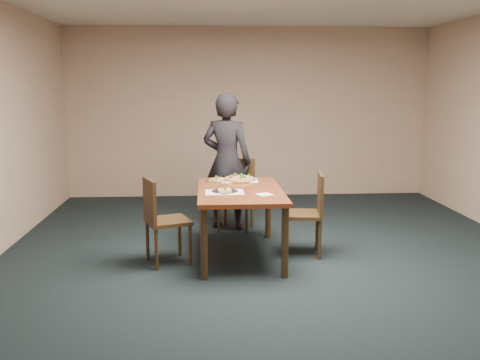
{
  "coord_description": "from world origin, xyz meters",
  "views": [
    {
      "loc": [
        -0.72,
        -4.94,
        1.85
      ],
      "look_at": [
        -0.35,
        0.68,
        0.85
      ],
      "focal_mm": 40.0,
      "sensor_mm": 36.0,
      "label": 1
    }
  ],
  "objects": [
    {
      "name": "placemat_main",
      "position": [
        -0.32,
        1.21,
        0.75
      ],
      "size": [
        0.42,
        0.32,
        0.0
      ],
      "primitive_type": "cube",
      "color": "white",
      "rests_on": "dining_table"
    },
    {
      "name": "napkin",
      "position": [
        -0.12,
        0.37,
        0.75
      ],
      "size": [
        0.18,
        0.18,
        0.01
      ],
      "primitive_type": "cube",
      "rotation": [
        0.0,
        0.0,
        0.42
      ],
      "color": "white",
      "rests_on": "dining_table"
    },
    {
      "name": "placemat_near",
      "position": [
        -0.53,
        0.53,
        0.75
      ],
      "size": [
        0.4,
        0.3,
        0.0
      ],
      "primitive_type": "cube",
      "color": "white",
      "rests_on": "dining_table"
    },
    {
      "name": "slice_plate_far",
      "position": [
        -0.59,
        1.21,
        0.76
      ],
      "size": [
        0.28,
        0.28,
        0.06
      ],
      "color": "silver",
      "rests_on": "dining_table"
    },
    {
      "name": "ground",
      "position": [
        0.0,
        0.0,
        0.0
      ],
      "size": [
        8.0,
        8.0,
        0.0
      ],
      "primitive_type": "plane",
      "color": "black",
      "rests_on": "ground"
    },
    {
      "name": "chair_left",
      "position": [
        -1.19,
        0.49,
        0.52
      ],
      "size": [
        0.54,
        0.54,
        0.91
      ],
      "rotation": [
        0.0,
        0.0,
        1.92
      ],
      "color": "black",
      "rests_on": "ground"
    },
    {
      "name": "chair_right",
      "position": [
        0.41,
        0.71,
        0.52
      ],
      "size": [
        0.47,
        0.47,
        0.91
      ],
      "rotation": [
        0.0,
        0.0,
        -1.7
      ],
      "color": "black",
      "rests_on": "ground"
    },
    {
      "name": "dining_table",
      "position": [
        -0.35,
        0.68,
        0.66
      ],
      "size": [
        0.9,
        1.5,
        0.75
      ],
      "color": "#5E2712",
      "rests_on": "ground"
    },
    {
      "name": "room_shell",
      "position": [
        0.0,
        0.0,
        1.74
      ],
      "size": [
        8.0,
        8.0,
        8.0
      ],
      "color": "tan",
      "rests_on": "ground"
    },
    {
      "name": "slice_plate_near",
      "position": [
        -0.53,
        0.53,
        0.76
      ],
      "size": [
        0.28,
        0.28,
        0.06
      ],
      "color": "silver",
      "rests_on": "dining_table"
    },
    {
      "name": "chair_far",
      "position": [
        -0.32,
        1.85,
        0.52
      ],
      "size": [
        0.52,
        0.52,
        0.91
      ],
      "rotation": [
        0.0,
        0.0,
        -0.28
      ],
      "color": "black",
      "rests_on": "ground"
    },
    {
      "name": "pizza_pan",
      "position": [
        -0.32,
        1.21,
        0.77
      ],
      "size": [
        0.38,
        0.38,
        0.08
      ],
      "color": "silver",
      "rests_on": "dining_table"
    },
    {
      "name": "diner",
      "position": [
        -0.45,
        1.89,
        0.88
      ],
      "size": [
        0.75,
        0.62,
        1.76
      ],
      "primitive_type": "imported",
      "rotation": [
        0.0,
        0.0,
        2.78
      ],
      "color": "black",
      "rests_on": "ground"
    }
  ]
}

